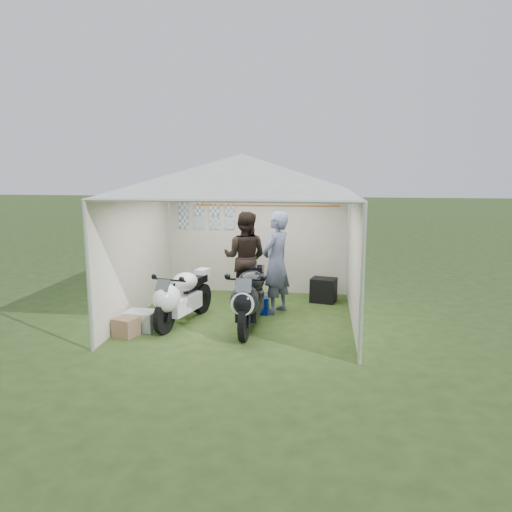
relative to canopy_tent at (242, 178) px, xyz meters
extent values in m
plane|color=#293F16|center=(0.00, -0.03, -2.58)|extent=(80.00, 80.00, 0.00)
cylinder|color=silver|center=(-2.00, -2.03, -1.43)|extent=(0.06, 0.06, 2.30)
cylinder|color=silver|center=(2.00, -2.03, -1.43)|extent=(0.06, 0.06, 2.30)
cylinder|color=silver|center=(-2.00, 1.97, -1.43)|extent=(0.06, 0.06, 2.30)
cylinder|color=silver|center=(2.00, 1.97, -1.43)|extent=(0.06, 0.06, 2.30)
cube|color=beige|center=(0.00, 1.97, -1.43)|extent=(4.00, 0.02, 2.30)
cube|color=beige|center=(-2.00, -0.03, -1.43)|extent=(0.02, 4.00, 2.30)
cube|color=beige|center=(2.00, -0.03, -1.43)|extent=(0.02, 4.00, 2.30)
pyramid|color=white|center=(0.00, -0.03, 0.07)|extent=(5.66, 5.66, 0.70)
cube|color=#99A5B7|center=(-1.65, 1.95, -0.73)|extent=(0.22, 0.02, 0.28)
cube|color=#99A5B7|center=(-1.30, 1.95, -0.73)|extent=(0.22, 0.02, 0.28)
cube|color=#99A5B7|center=(-0.95, 1.95, -0.73)|extent=(0.22, 0.01, 0.28)
cube|color=#99A5B7|center=(-0.60, 1.95, -0.73)|extent=(0.22, 0.01, 0.28)
cube|color=#99A5B7|center=(-1.65, 1.95, -1.03)|extent=(0.22, 0.02, 0.28)
cube|color=#99A5B7|center=(-1.30, 1.95, -1.03)|extent=(0.22, 0.01, 0.28)
cube|color=#99A5B7|center=(-0.95, 1.95, -1.03)|extent=(0.22, 0.02, 0.28)
cube|color=#99A5B7|center=(-0.60, 1.95, -1.03)|extent=(0.22, 0.01, 0.28)
cylinder|color=#D8590C|center=(0.20, 1.94, -0.63)|extent=(3.20, 0.02, 0.02)
cylinder|color=black|center=(-1.16, -1.11, -2.29)|extent=(0.23, 0.58, 0.57)
cylinder|color=black|center=(-0.84, 0.18, -2.29)|extent=(0.27, 0.59, 0.57)
cube|color=silver|center=(-1.01, -0.51, -2.21)|extent=(0.53, 0.95, 0.29)
ellipsoid|color=silver|center=(-1.13, -1.02, -1.99)|extent=(0.55, 0.66, 0.48)
ellipsoid|color=silver|center=(-0.99, -0.42, -1.83)|extent=(0.55, 0.67, 0.33)
cube|color=black|center=(-0.90, -0.05, -1.89)|extent=(0.38, 0.61, 0.13)
cube|color=silver|center=(-0.82, 0.26, -1.81)|extent=(0.27, 0.33, 0.17)
cube|color=black|center=(-0.92, -0.14, -2.05)|extent=(0.22, 0.53, 0.10)
cube|color=#3F474C|center=(-1.16, -1.13, -1.74)|extent=(0.25, 0.19, 0.20)
cylinder|color=black|center=(0.22, -1.29, -2.26)|extent=(0.11, 0.63, 0.63)
cylinder|color=black|center=(0.24, 0.17, -2.26)|extent=(0.16, 0.63, 0.63)
cube|color=black|center=(0.23, -0.61, -2.18)|extent=(0.36, 0.99, 0.31)
ellipsoid|color=black|center=(0.22, -1.18, -1.93)|extent=(0.48, 0.63, 0.52)
ellipsoid|color=black|center=(0.23, -0.51, -1.76)|extent=(0.47, 0.65, 0.37)
cube|color=black|center=(0.23, -0.09, -1.82)|extent=(0.28, 0.63, 0.15)
cube|color=black|center=(0.24, 0.25, -1.74)|extent=(0.23, 0.32, 0.19)
cube|color=maroon|center=(0.23, -0.19, -2.00)|extent=(0.11, 0.57, 0.10)
cube|color=#3F474C|center=(0.22, -1.31, -1.66)|extent=(0.25, 0.15, 0.22)
cylinder|color=white|center=(0.22, -1.41, -1.93)|extent=(0.38, 0.02, 0.38)
cube|color=#081EAF|center=(0.24, 0.28, -2.41)|extent=(0.44, 0.27, 0.32)
imported|color=black|center=(-0.12, 1.05, -1.63)|extent=(0.99, 0.82, 1.89)
imported|color=slate|center=(0.58, 0.39, -1.60)|extent=(0.75, 0.85, 1.96)
cube|color=black|center=(1.49, 1.30, -2.32)|extent=(0.58, 0.51, 0.50)
cube|color=#B7BBC0|center=(-1.62, -0.97, -2.41)|extent=(0.53, 0.42, 0.33)
cube|color=brown|center=(-1.75, -1.30, -2.42)|extent=(0.44, 0.44, 0.31)
cube|color=silver|center=(-1.44, -0.76, -2.48)|extent=(0.33, 0.30, 0.20)
camera|label=1|loc=(1.43, -8.88, 0.17)|focal=35.00mm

